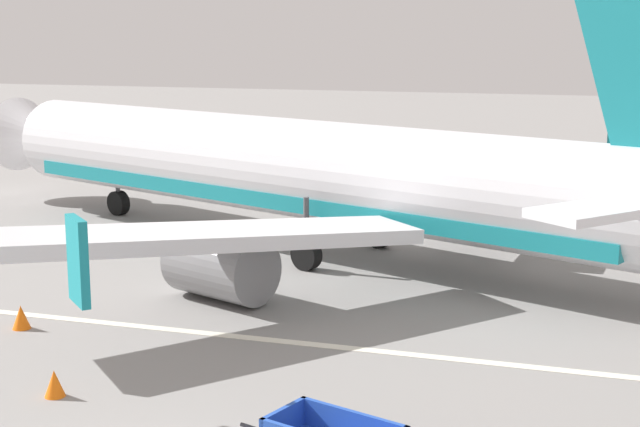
# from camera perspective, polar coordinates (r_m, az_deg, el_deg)

# --- Properties ---
(apron_stripe) EXTENTS (120.00, 0.36, 0.01)m
(apron_stripe) POSITION_cam_1_polar(r_m,az_deg,el_deg) (25.73, -1.67, -7.77)
(apron_stripe) COLOR silver
(apron_stripe) RESTS_ON ground
(airplane) EXTENTS (36.15, 29.48, 11.34)m
(airplane) POSITION_cam_1_polar(r_m,az_deg,el_deg) (35.18, -0.36, 2.49)
(airplane) COLOR silver
(airplane) RESTS_ON ground
(traffic_cone_mid_apron) EXTENTS (0.51, 0.51, 0.68)m
(traffic_cone_mid_apron) POSITION_cam_1_polar(r_m,az_deg,el_deg) (28.06, -17.58, -5.98)
(traffic_cone_mid_apron) COLOR orange
(traffic_cone_mid_apron) RESTS_ON ground
(traffic_cone_by_carts) EXTENTS (0.48, 0.48, 0.63)m
(traffic_cone_by_carts) POSITION_cam_1_polar(r_m,az_deg,el_deg) (22.87, -15.72, -9.84)
(traffic_cone_by_carts) COLOR orange
(traffic_cone_by_carts) RESTS_ON ground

